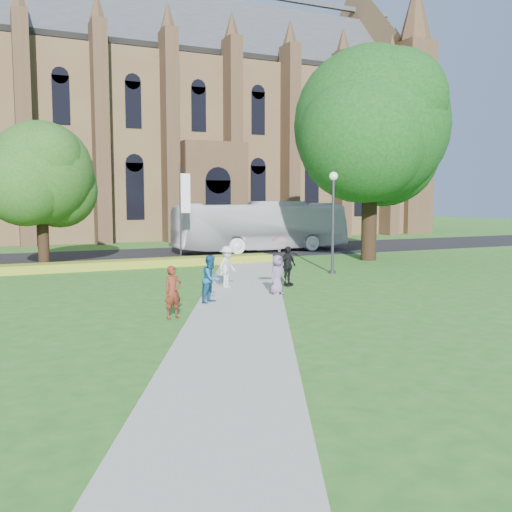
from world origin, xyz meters
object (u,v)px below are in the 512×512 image
large_tree (371,125)px  tour_coach (262,226)px  pedestrian_0 (173,292)px  streetlamp (333,210)px

large_tree → tour_coach: 11.06m
tour_coach → pedestrian_0: tour_coach is taller
large_tree → streetlamp: bearing=-140.7°
streetlamp → large_tree: (5.50, 4.50, 5.07)m
tour_coach → large_tree: bearing=-156.8°
streetlamp → large_tree: large_tree is taller
streetlamp → pedestrian_0: streetlamp is taller
tour_coach → pedestrian_0: bearing=147.2°
large_tree → pedestrian_0: size_ratio=7.82×
pedestrian_0 → large_tree: bearing=21.5°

